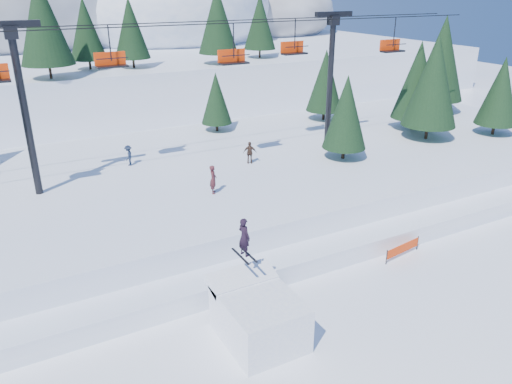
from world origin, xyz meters
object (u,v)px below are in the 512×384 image
jump_kicker (258,314)px  banner_near (403,248)px  chairlift (191,70)px  banner_far (380,242)px

jump_kicker → banner_near: size_ratio=1.84×
jump_kicker → chairlift: chairlift is taller
chairlift → jump_kicker: bearing=-102.5°
banner_far → banner_near: bearing=-63.0°
jump_kicker → chairlift: bearing=77.5°
banner_near → banner_far: bearing=117.0°
banner_far → jump_kicker: bearing=-160.7°
banner_near → chairlift: bearing=117.8°
jump_kicker → banner_near: jump_kicker is taller
jump_kicker → banner_far: jump_kicker is taller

